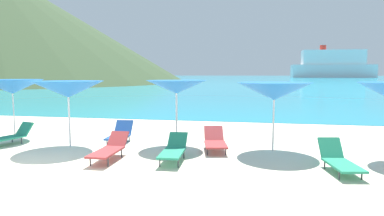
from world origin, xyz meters
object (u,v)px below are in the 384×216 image
object	(u,v)px
lounge_chair_1	(215,141)
lounge_chair_3	(110,148)
lounge_chair_9	(174,149)
umbrella_3	(12,87)
lounge_chair_7	(120,134)
lounge_chair_0	(9,136)
umbrella_5	(176,87)
lounge_chair_6	(339,160)
cruise_ship	(332,65)
umbrella_4	(68,89)
umbrella_6	(274,91)

from	to	relation	value
lounge_chair_1	lounge_chair_3	distance (m)	3.09
lounge_chair_1	lounge_chair_9	bearing A→B (deg)	-136.86
umbrella_3	lounge_chair_7	world-z (taller)	umbrella_3
lounge_chair_0	lounge_chair_1	distance (m)	6.72
umbrella_5	lounge_chair_0	xyz separation A→B (m)	(-5.39, -0.98, -1.60)
umbrella_3	umbrella_5	world-z (taller)	umbrella_3
lounge_chair_6	umbrella_5	bearing A→B (deg)	144.83
lounge_chair_6	cruise_ship	distance (m)	212.87
lounge_chair_3	umbrella_3	bearing A→B (deg)	153.81
lounge_chair_9	cruise_ship	world-z (taller)	cruise_ship
umbrella_4	umbrella_5	distance (m)	3.39
umbrella_5	lounge_chair_3	xyz separation A→B (m)	(-1.34, -2.10, -1.58)
umbrella_4	lounge_chair_3	xyz separation A→B (m)	(1.93, -1.25, -1.51)
lounge_chair_9	lounge_chair_1	bearing A→B (deg)	51.33
umbrella_5	umbrella_6	size ratio (longest dim) A/B	0.93
lounge_chair_0	lounge_chair_3	world-z (taller)	lounge_chair_0
umbrella_3	umbrella_6	bearing A→B (deg)	-1.39
cruise_ship	umbrella_3	bearing A→B (deg)	-107.99
lounge_chair_1	lounge_chair_6	distance (m)	3.50
cruise_ship	lounge_chair_1	bearing A→B (deg)	-106.04
lounge_chair_0	lounge_chair_3	bearing A→B (deg)	0.82
lounge_chair_9	cruise_ship	size ratio (longest dim) A/B	0.03
lounge_chair_3	lounge_chair_7	bearing A→B (deg)	104.77
umbrella_5	lounge_chair_9	bearing A→B (deg)	-78.61
lounge_chair_0	umbrella_3	bearing A→B (deg)	137.82
lounge_chair_0	cruise_ship	distance (m)	214.10
umbrella_4	lounge_chair_6	bearing A→B (deg)	-8.88
umbrella_6	lounge_chair_7	xyz separation A→B (m)	(-5.01, 0.26, -1.49)
cruise_ship	lounge_chair_7	bearing A→B (deg)	-106.95
umbrella_6	cruise_ship	size ratio (longest dim) A/B	0.05
umbrella_4	umbrella_5	world-z (taller)	umbrella_5
umbrella_3	umbrella_5	distance (m)	6.00
umbrella_5	lounge_chair_3	distance (m)	2.95
lounge_chair_6	lounge_chair_1	bearing A→B (deg)	143.55
umbrella_5	lounge_chair_1	distance (m)	2.12
umbrella_6	umbrella_5	bearing A→B (deg)	176.25
umbrella_3	lounge_chair_0	xyz separation A→B (m)	(0.61, -1.00, -1.57)
lounge_chair_0	lounge_chair_1	world-z (taller)	lounge_chair_0
umbrella_5	cruise_ship	distance (m)	211.79
lounge_chair_9	cruise_ship	xyz separation A→B (m)	(48.71, 207.80, 7.23)
lounge_chair_0	lounge_chair_7	distance (m)	3.56
lounge_chair_0	lounge_chair_6	xyz separation A→B (m)	(9.84, -1.08, 0.00)
umbrella_4	umbrella_6	size ratio (longest dim) A/B	1.02
umbrella_3	lounge_chair_6	distance (m)	10.78
umbrella_3	umbrella_4	size ratio (longest dim) A/B	0.95
lounge_chair_1	umbrella_5	bearing A→B (deg)	146.57
umbrella_5	lounge_chair_3	size ratio (longest dim) A/B	1.22
umbrella_6	lounge_chair_0	distance (m)	8.58
lounge_chair_6	cruise_ship	world-z (taller)	cruise_ship
lounge_chair_9	lounge_chair_6	bearing A→B (deg)	-6.48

